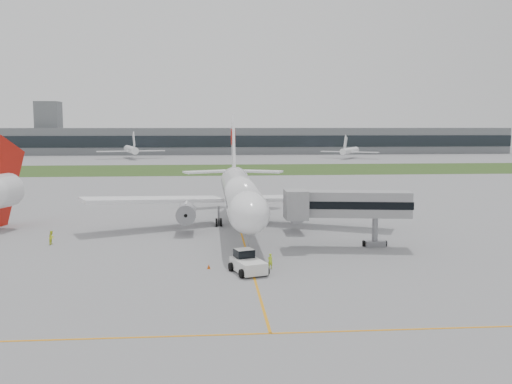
{
  "coord_description": "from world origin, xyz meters",
  "views": [
    {
      "loc": [
        -4.49,
        -81.73,
        15.89
      ],
      "look_at": [
        2.3,
        2.0,
        5.91
      ],
      "focal_mm": 40.0,
      "sensor_mm": 36.0,
      "label": 1
    }
  ],
  "objects": [
    {
      "name": "ground_crew_near",
      "position": [
        2.06,
        -20.3,
        0.85
      ],
      "size": [
        0.73,
        0.6,
        1.71
      ],
      "primitive_type": "imported",
      "rotation": [
        0.0,
        0.0,
        3.5
      ],
      "color": "#C5EE27",
      "rests_on": "ground"
    },
    {
      "name": "control_tower",
      "position": [
        -90.0,
        232.0,
        0.0
      ],
      "size": [
        12.0,
        12.0,
        56.0
      ],
      "primitive_type": null,
      "color": "slate",
      "rests_on": "ground"
    },
    {
      "name": "terminal_building",
      "position": [
        0.0,
        229.87,
        7.0
      ],
      "size": [
        320.0,
        22.3,
        14.0
      ],
      "color": "slate",
      "rests_on": "ground"
    },
    {
      "name": "ground",
      "position": [
        0.0,
        0.0,
        0.0
      ],
      "size": [
        600.0,
        600.0,
        0.0
      ],
      "primitive_type": "plane",
      "color": "gray",
      "rests_on": "ground"
    },
    {
      "name": "airliner",
      "position": [
        0.0,
        4.87,
        5.66
      ],
      "size": [
        48.13,
        53.95,
        17.88
      ],
      "color": "white",
      "rests_on": "ground"
    },
    {
      "name": "safety_cone_left",
      "position": [
        -4.73,
        -19.88,
        0.27
      ],
      "size": [
        0.39,
        0.39,
        0.54
      ],
      "primitive_type": "cone",
      "color": "#DD520B",
      "rests_on": "ground"
    },
    {
      "name": "pushback_tug",
      "position": [
        -0.58,
        -21.75,
        1.1
      ],
      "size": [
        4.3,
        5.26,
        2.39
      ],
      "rotation": [
        0.0,
        0.0,
        0.32
      ],
      "color": "white",
      "rests_on": "ground"
    },
    {
      "name": "grass_strip",
      "position": [
        0.0,
        120.0,
        0.01
      ],
      "size": [
        600.0,
        50.0,
        0.02
      ],
      "primitive_type": "cube",
      "color": "#324C1C",
      "rests_on": "ground"
    },
    {
      "name": "jet_bridge",
      "position": [
        12.64,
        -9.96,
        5.57
      ],
      "size": [
        16.5,
        5.59,
        7.53
      ],
      "rotation": [
        0.0,
        0.0,
        -0.15
      ],
      "color": "#959597",
      "rests_on": "ground"
    },
    {
      "name": "safety_cone_right",
      "position": [
        0.5,
        -21.84,
        0.26
      ],
      "size": [
        0.37,
        0.37,
        0.51
      ],
      "primitive_type": "cone",
      "color": "#DD520B",
      "rests_on": "ground"
    },
    {
      "name": "distant_aircraft_right",
      "position": [
        61.02,
        181.62,
        0.0
      ],
      "size": [
        35.67,
        34.39,
        10.48
      ],
      "primitive_type": null,
      "rotation": [
        0.0,
        0.0,
        -0.5
      ],
      "color": "white",
      "rests_on": "ground"
    },
    {
      "name": "distant_aircraft_left",
      "position": [
        -41.22,
        188.77,
        0.0
      ],
      "size": [
        37.43,
        34.83,
        11.98
      ],
      "primitive_type": null,
      "rotation": [
        0.0,
        0.0,
        0.26
      ],
      "color": "white",
      "rests_on": "ground"
    },
    {
      "name": "ground_crew_far",
      "position": [
        -25.58,
        -5.24,
        0.92
      ],
      "size": [
        0.85,
        1.01,
        1.85
      ],
      "primitive_type": "imported",
      "rotation": [
        0.0,
        0.0,
        1.39
      ],
      "color": "#F0FF2A",
      "rests_on": "ground"
    },
    {
      "name": "apron_markings",
      "position": [
        0.0,
        -5.0,
        0.0
      ],
      "size": [
        70.0,
        70.0,
        0.04
      ],
      "primitive_type": null,
      "color": "orange",
      "rests_on": "ground"
    }
  ]
}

